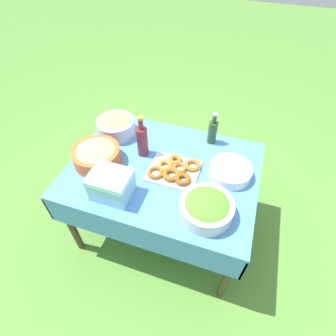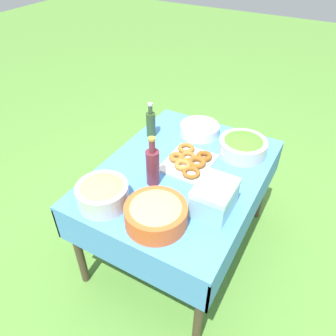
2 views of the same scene
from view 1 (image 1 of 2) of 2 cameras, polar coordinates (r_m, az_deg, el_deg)
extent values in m
plane|color=#568C38|center=(2.31, -0.86, -12.05)|extent=(14.00, 14.00, 0.00)
cube|color=#4C8CD1|center=(1.76, -1.10, -0.32)|extent=(1.25, 0.94, 0.02)
cube|color=#4C8CD1|center=(1.61, -6.71, -14.83)|extent=(1.25, 0.01, 0.22)
cube|color=#4C8CD1|center=(2.16, 3.05, 5.98)|extent=(1.25, 0.01, 0.22)
cube|color=#4C8CD1|center=(2.08, -17.38, 1.41)|extent=(0.01, 0.94, 0.22)
cube|color=#4C8CD1|center=(1.81, 17.91, -7.55)|extent=(0.01, 0.94, 0.22)
cylinder|color=#473828|center=(2.04, -20.50, -11.32)|extent=(0.05, 0.05, 0.68)
cylinder|color=#473828|center=(1.79, 12.86, -21.73)|extent=(0.05, 0.05, 0.68)
cylinder|color=#473828|center=(2.45, -10.34, 3.82)|extent=(0.05, 0.05, 0.68)
cylinder|color=#473828|center=(2.25, 16.36, -2.57)|extent=(0.05, 0.05, 0.68)
cylinder|color=silver|center=(1.50, 8.32, -8.75)|extent=(0.31, 0.31, 0.10)
ellipsoid|color=#51892D|center=(1.47, 8.46, -7.97)|extent=(0.27, 0.27, 0.07)
cylinder|color=#E05B28|center=(1.82, -15.24, 2.56)|extent=(0.32, 0.32, 0.11)
ellipsoid|color=tan|center=(1.79, -15.49, 3.52)|extent=(0.28, 0.28, 0.07)
cube|color=silver|center=(1.72, 1.24, -0.67)|extent=(0.33, 0.28, 0.02)
torus|color=#A36628|center=(1.71, 2.48, 0.03)|extent=(0.12, 0.12, 0.03)
torus|color=#93561E|center=(1.67, 0.69, -1.39)|extent=(0.16, 0.16, 0.03)
torus|color=brown|center=(1.64, 3.22, -2.42)|extent=(0.14, 0.14, 0.03)
torus|color=#93561E|center=(1.69, -2.75, -0.98)|extent=(0.14, 0.14, 0.03)
torus|color=#B27533|center=(1.72, -0.68, 0.55)|extent=(0.12, 0.12, 0.03)
torus|color=#A36628|center=(1.76, 1.58, 1.75)|extent=(0.12, 0.12, 0.03)
torus|color=#A36628|center=(1.73, 5.32, 0.63)|extent=(0.15, 0.15, 0.03)
cylinder|color=white|center=(1.75, 13.21, -1.35)|extent=(0.27, 0.27, 0.01)
cylinder|color=white|center=(1.74, 13.27, -1.08)|extent=(0.27, 0.27, 0.01)
cylinder|color=white|center=(1.73, 13.34, -0.82)|extent=(0.27, 0.27, 0.01)
cylinder|color=white|center=(1.72, 13.41, -0.55)|extent=(0.27, 0.27, 0.01)
cylinder|color=white|center=(1.72, 13.48, -0.28)|extent=(0.27, 0.27, 0.01)
cylinder|color=white|center=(1.71, 13.54, 0.00)|extent=(0.27, 0.27, 0.01)
cylinder|color=#2D4723|center=(1.91, 9.62, 7.64)|extent=(0.06, 0.06, 0.17)
cylinder|color=#2D4723|center=(1.84, 10.07, 10.45)|extent=(0.03, 0.03, 0.06)
cylinder|color=#B7B7B7|center=(1.82, 10.22, 11.40)|extent=(0.03, 0.03, 0.01)
cylinder|color=maroon|center=(1.79, -5.61, 5.73)|extent=(0.08, 0.08, 0.22)
cylinder|color=maroon|center=(1.69, -5.97, 9.50)|extent=(0.03, 0.03, 0.08)
cylinder|color=#A58C33|center=(1.67, -6.09, 10.74)|extent=(0.04, 0.04, 0.02)
cylinder|color=silver|center=(2.02, -11.20, 8.77)|extent=(0.28, 0.28, 0.12)
ellipsoid|color=tan|center=(1.99, -11.39, 9.78)|extent=(0.25, 0.25, 0.07)
cube|color=#8CC6E5|center=(1.59, -12.15, -4.01)|extent=(0.23, 0.18, 0.14)
cube|color=#BAF4FF|center=(1.53, -12.64, -1.96)|extent=(0.24, 0.19, 0.03)
camera|label=2|loc=(1.86, -66.23, 22.24)|focal=35.00mm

